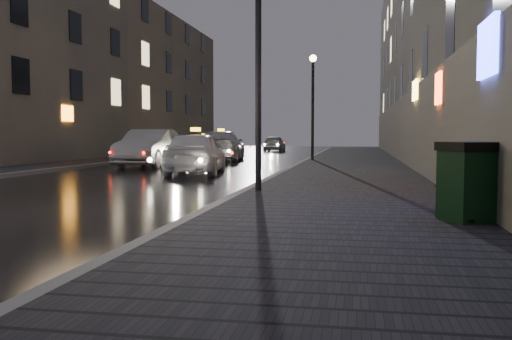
# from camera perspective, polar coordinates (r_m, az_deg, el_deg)

# --- Properties ---
(ground) EXTENTS (120.00, 120.00, 0.00)m
(ground) POSITION_cam_1_polar(r_m,az_deg,el_deg) (8.25, -20.17, -6.80)
(ground) COLOR black
(ground) RESTS_ON ground
(sidewalk) EXTENTS (4.60, 58.00, 0.15)m
(sidewalk) POSITION_cam_1_polar(r_m,az_deg,el_deg) (28.03, 9.68, 0.76)
(sidewalk) COLOR black
(sidewalk) RESTS_ON ground
(curb) EXTENTS (0.20, 58.00, 0.15)m
(curb) POSITION_cam_1_polar(r_m,az_deg,el_deg) (28.15, 4.79, 0.81)
(curb) COLOR slate
(curb) RESTS_ON ground
(sidewalk_far) EXTENTS (2.40, 58.00, 0.15)m
(sidewalk_far) POSITION_cam_1_polar(r_m,az_deg,el_deg) (30.82, -14.45, 0.95)
(sidewalk_far) COLOR black
(sidewalk_far) RESTS_ON ground
(curb_far) EXTENTS (0.20, 58.00, 0.15)m
(curb_far) POSITION_cam_1_polar(r_m,az_deg,el_deg) (30.30, -12.22, 0.94)
(curb_far) COLOR slate
(curb_far) RESTS_ON ground
(building_near) EXTENTS (1.80, 50.00, 13.00)m
(building_near) POSITION_cam_1_polar(r_m,az_deg,el_deg) (32.52, 15.65, 12.42)
(building_near) COLOR #605B54
(building_near) RESTS_ON ground
(building_far_b) EXTENTS (6.00, 16.00, 14.00)m
(building_far_b) POSITION_cam_1_polar(r_m,az_deg,el_deg) (32.71, -23.28, 13.10)
(building_far_b) COLOR #6B6051
(building_far_b) RESTS_ON ground
(building_far_c) EXTENTS (6.00, 22.00, 11.00)m
(building_far_c) POSITION_cam_1_polar(r_m,az_deg,el_deg) (49.42, -10.90, 8.27)
(building_far_c) COLOR #6B6051
(building_far_c) RESTS_ON ground
(lamp_near) EXTENTS (0.36, 0.36, 5.28)m
(lamp_near) POSITION_cam_1_polar(r_m,az_deg,el_deg) (13.34, 0.24, 12.38)
(lamp_near) COLOR black
(lamp_near) RESTS_ON sidewalk
(lamp_far) EXTENTS (0.36, 0.36, 5.28)m
(lamp_far) POSITION_cam_1_polar(r_m,az_deg,el_deg) (29.15, 5.70, 7.61)
(lamp_far) COLOR black
(lamp_far) RESTS_ON sidewalk
(bench) EXTENTS (0.74, 1.68, 0.83)m
(bench) POSITION_cam_1_polar(r_m,az_deg,el_deg) (9.95, 20.50, -1.75)
(bench) COLOR black
(bench) RESTS_ON sidewalk
(trash_bin) EXTENTS (1.03, 1.03, 1.19)m
(trash_bin) POSITION_cam_1_polar(r_m,az_deg,el_deg) (9.18, 20.67, -1.02)
(trash_bin) COLOR black
(trash_bin) RESTS_ON sidewalk
(taxi_near) EXTENTS (2.39, 4.74, 1.55)m
(taxi_near) POSITION_cam_1_polar(r_m,az_deg,el_deg) (20.62, -6.05, 1.71)
(taxi_near) COLOR white
(taxi_near) RESTS_ON ground
(car_left_mid) EXTENTS (1.98, 5.12, 1.66)m
(car_left_mid) POSITION_cam_1_polar(r_m,az_deg,el_deg) (25.89, -10.62, 2.19)
(car_left_mid) COLOR #A7A7B0
(car_left_mid) RESTS_ON ground
(taxi_mid) EXTENTS (2.89, 5.75, 1.60)m
(taxi_mid) POSITION_cam_1_polar(r_m,az_deg,el_deg) (30.83, -3.51, 2.41)
(taxi_mid) COLOR silver
(taxi_mid) RESTS_ON ground
(taxi_far) EXTENTS (2.43, 5.13, 1.42)m
(taxi_far) POSITION_cam_1_polar(r_m,az_deg,el_deg) (39.23, -5.19, 2.53)
(taxi_far) COLOR #B9B8BF
(taxi_far) RESTS_ON ground
(car_far) EXTENTS (1.60, 3.86, 1.31)m
(car_far) POSITION_cam_1_polar(r_m,az_deg,el_deg) (47.14, 1.86, 2.66)
(car_far) COLOR #999AA1
(car_far) RESTS_ON ground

